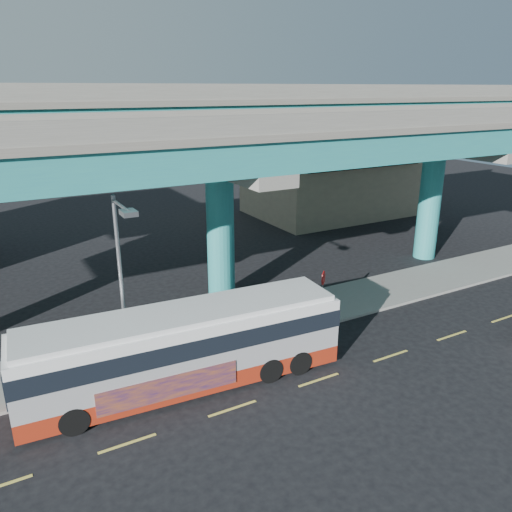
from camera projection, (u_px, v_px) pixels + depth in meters
ground at (314, 376)px, 20.93m from camera, size 120.00×120.00×0.00m
sidewalk at (252, 324)px, 25.45m from camera, size 70.00×4.00×0.15m
lane_markings at (319, 380)px, 20.68m from camera, size 58.00×0.12×0.01m
viaduct at (217, 136)px, 25.53m from camera, size 52.00×12.40×11.70m
building_beige at (329, 177)px, 47.13m from camera, size 14.00×10.23×7.00m
transit_bus at (185, 345)px, 19.77m from camera, size 12.99×3.60×3.29m
street_lamp at (123, 265)px, 19.05m from camera, size 0.50×2.47×7.54m
stop_sign at (323, 284)px, 25.31m from camera, size 0.61×0.53×2.61m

